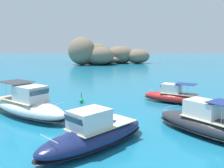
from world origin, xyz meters
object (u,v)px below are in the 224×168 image
(motorboat_charcoal, at_px, (207,124))
(channel_buoy, at_px, (81,100))
(motorboat_red, at_px, (174,96))
(islet_large, at_px, (94,54))
(motorboat_white, at_px, (28,106))
(motorboat_navy, at_px, (94,134))
(islet_small, at_px, (127,55))

(motorboat_charcoal, bearing_deg, channel_buoy, 136.71)
(motorboat_charcoal, bearing_deg, motorboat_red, 89.51)
(islet_large, xyz_separation_m, motorboat_white, (-0.90, -71.37, -2.77))
(islet_large, bearing_deg, motorboat_charcoal, -78.59)
(islet_large, height_order, motorboat_navy, islet_large)
(islet_small, height_order, motorboat_charcoal, islet_small)
(motorboat_red, bearing_deg, motorboat_charcoal, -90.49)
(islet_small, distance_m, channel_buoy, 72.44)
(motorboat_navy, height_order, channel_buoy, motorboat_navy)
(motorboat_red, height_order, motorboat_white, motorboat_white)
(islet_large, distance_m, motorboat_charcoal, 77.98)
(motorboat_white, bearing_deg, islet_small, 79.70)
(motorboat_red, bearing_deg, motorboat_white, -159.23)
(islet_large, bearing_deg, channel_buoy, -86.72)
(motorboat_navy, bearing_deg, motorboat_white, 134.92)
(motorboat_white, bearing_deg, islet_large, 89.28)
(islet_small, bearing_deg, islet_large, -154.31)
(islet_small, xyz_separation_m, motorboat_red, (2.28, -71.51, -2.47))
(motorboat_navy, height_order, motorboat_white, motorboat_white)
(islet_small, bearing_deg, motorboat_white, -100.30)
(motorboat_charcoal, distance_m, motorboat_red, 11.24)
(islet_large, bearing_deg, motorboat_navy, -85.29)
(motorboat_navy, xyz_separation_m, channel_buoy, (-2.75, 13.39, -0.61))
(islet_small, bearing_deg, motorboat_charcoal, -88.49)
(motorboat_white, bearing_deg, motorboat_navy, -45.08)
(islet_small, distance_m, motorboat_red, 71.59)
(motorboat_navy, bearing_deg, islet_large, 94.71)
(motorboat_red, relative_size, channel_buoy, 5.57)
(islet_small, relative_size, motorboat_charcoal, 2.37)
(islet_large, height_order, motorboat_charcoal, islet_large)
(motorboat_charcoal, xyz_separation_m, channel_buoy, (-11.67, 10.99, -0.61))
(islet_small, height_order, motorboat_white, islet_small)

